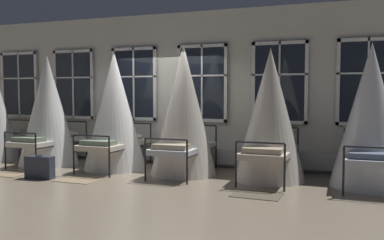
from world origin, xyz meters
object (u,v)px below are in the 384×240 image
(cot_fifth, at_px, (270,116))
(suitcase_dark, at_px, (40,167))
(cot_second, at_px, (48,111))
(cot_fourth, at_px, (183,111))
(cot_third, at_px, (115,112))
(cot_sixth, at_px, (370,117))

(cot_fifth, relative_size, suitcase_dark, 4.38)
(cot_second, height_order, suitcase_dark, cot_second)
(cot_fourth, bearing_deg, cot_fifth, -87.96)
(cot_third, height_order, cot_fifth, cot_third)
(cot_sixth, bearing_deg, cot_fifth, 89.82)
(cot_sixth, relative_size, suitcase_dark, 4.45)
(cot_third, bearing_deg, cot_sixth, -88.84)
(cot_fourth, bearing_deg, cot_third, 88.12)
(cot_second, xyz_separation_m, cot_third, (1.78, 0.01, 0.01))
(cot_sixth, bearing_deg, cot_third, 89.79)
(cot_sixth, bearing_deg, suitcase_dark, 103.51)
(cot_second, relative_size, cot_fifth, 1.01)
(cot_fourth, relative_size, cot_fifth, 1.05)
(cot_fifth, bearing_deg, cot_fourth, 92.56)
(cot_third, bearing_deg, cot_fifth, -88.85)
(cot_second, bearing_deg, cot_sixth, -88.68)
(cot_fifth, height_order, suitcase_dark, cot_fifth)
(cot_third, xyz_separation_m, cot_fourth, (1.65, -0.06, 0.04))
(cot_second, bearing_deg, cot_third, -88.44)
(cot_fourth, distance_m, cot_sixth, 3.53)
(cot_third, relative_size, suitcase_dark, 4.47)
(cot_fourth, distance_m, cot_fifth, 1.76)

